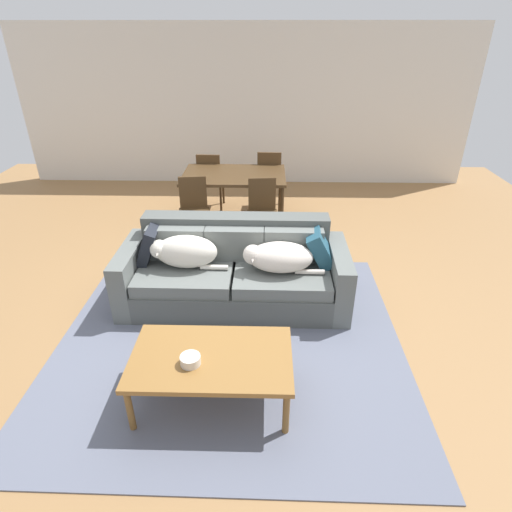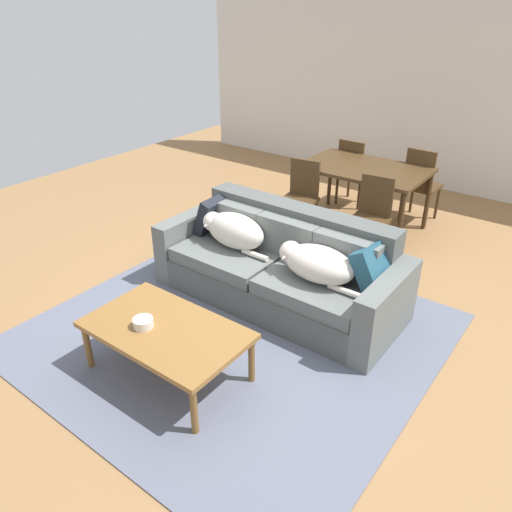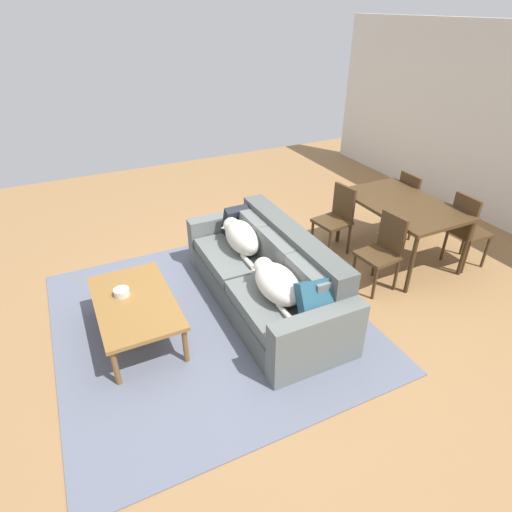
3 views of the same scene
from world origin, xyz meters
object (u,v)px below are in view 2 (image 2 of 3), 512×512
object	(u,v)px
dog_on_left_cushion	(233,230)
dining_chair_near_left	(300,195)
coffee_table	(166,333)
dining_table	(364,172)
dining_chair_near_right	(371,214)
throw_pillow_by_right_arm	(375,267)
dining_chair_far_right	(421,182)
dog_on_right_cushion	(316,263)
throw_pillow_by_left_arm	(213,215)
couch	(281,268)
dining_chair_far_left	(353,170)
bowl_on_coffee_table	(143,323)

from	to	relation	value
dog_on_left_cushion	dining_chair_near_left	xyz separation A→B (m)	(-0.13, 1.41, -0.11)
coffee_table	dining_table	bearing A→B (deg)	91.01
dining_chair_near_left	dining_chair_near_right	size ratio (longest dim) A/B	1.01
throw_pillow_by_right_arm	dining_chair_far_right	xyz separation A→B (m)	(-0.52, 2.49, -0.08)
dog_on_right_cushion	dining_chair_far_right	bearing A→B (deg)	92.12
dog_on_left_cushion	dog_on_right_cushion	distance (m)	0.95
throw_pillow_by_left_arm	dining_table	bearing A→B (deg)	68.22
dog_on_left_cushion	dining_chair_far_right	world-z (taller)	dining_chair_far_right
dining_chair_near_left	couch	bearing A→B (deg)	-72.42
dog_on_right_cushion	dining_chair_far_left	distance (m)	2.88
throw_pillow_by_right_arm	dining_chair_far_right	world-z (taller)	dining_chair_far_right
dining_chair_far_left	dining_chair_near_right	bearing A→B (deg)	125.84
throw_pillow_by_right_arm	dining_table	world-z (taller)	throw_pillow_by_right_arm
coffee_table	bowl_on_coffee_table	size ratio (longest dim) A/B	8.06
coffee_table	throw_pillow_by_left_arm	bearing A→B (deg)	118.93
couch	throw_pillow_by_right_arm	xyz separation A→B (m)	(0.89, 0.05, 0.28)
throw_pillow_by_left_arm	throw_pillow_by_right_arm	bearing A→B (deg)	-0.46
bowl_on_coffee_table	dining_chair_near_right	xyz separation A→B (m)	(0.49, 2.81, 0.02)
bowl_on_coffee_table	dining_chair_near_left	distance (m)	2.85
couch	dining_chair_far_left	bearing A→B (deg)	102.90
dog_on_left_cushion	dog_on_right_cushion	bearing A→B (deg)	-2.94
dog_on_right_cushion	bowl_on_coffee_table	world-z (taller)	dog_on_right_cushion
dog_on_left_cushion	throw_pillow_by_right_arm	size ratio (longest dim) A/B	2.07
dog_on_left_cushion	bowl_on_coffee_table	size ratio (longest dim) A/B	5.21
throw_pillow_by_left_arm	dining_chair_near_left	bearing A→B (deg)	78.36
bowl_on_coffee_table	dining_chair_far_left	distance (m)	4.06
throw_pillow_by_left_arm	dining_chair_far_right	size ratio (longest dim) A/B	0.41
dog_on_left_cushion	throw_pillow_by_left_arm	size ratio (longest dim) A/B	2.01
throw_pillow_by_right_arm	bowl_on_coffee_table	xyz separation A→B (m)	(-1.10, -1.54, -0.14)
dog_on_left_cushion	dining_table	bearing A→B (deg)	80.30
dining_chair_near_right	dining_chair_far_left	bearing A→B (deg)	119.21
couch	dining_table	world-z (taller)	couch
couch	dining_table	xyz separation A→B (m)	(-0.13, 1.95, 0.38)
throw_pillow_by_left_arm	dining_chair_far_right	world-z (taller)	dining_chair_far_right
bowl_on_coffee_table	throw_pillow_by_right_arm	bearing A→B (deg)	54.39
dog_on_right_cushion	dining_chair_far_right	distance (m)	2.68
throw_pillow_by_right_arm	dining_chair_near_right	world-z (taller)	dining_chair_near_right
dog_on_left_cushion	dog_on_right_cushion	world-z (taller)	dog_on_left_cushion
couch	dining_chair_near_right	size ratio (longest dim) A/B	2.63
coffee_table	dining_chair_far_right	size ratio (longest dim) A/B	1.27
throw_pillow_by_right_arm	dog_on_right_cushion	bearing A→B (deg)	-156.53
dining_table	throw_pillow_by_right_arm	bearing A→B (deg)	-61.70
throw_pillow_by_left_arm	dining_chair_far_left	bearing A→B (deg)	82.56
dining_chair_far_left	dining_chair_far_right	distance (m)	0.93
bowl_on_coffee_table	dining_chair_far_left	bearing A→B (deg)	94.92
throw_pillow_by_right_arm	dining_chair_far_right	size ratio (longest dim) A/B	0.40
dining_chair_near_left	dog_on_right_cushion	bearing A→B (deg)	-61.64
dog_on_right_cushion	throw_pillow_by_right_arm	bearing A→B (deg)	23.93
dog_on_left_cushion	dining_table	size ratio (longest dim) A/B	0.54
dining_table	dining_chair_far_left	distance (m)	0.77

